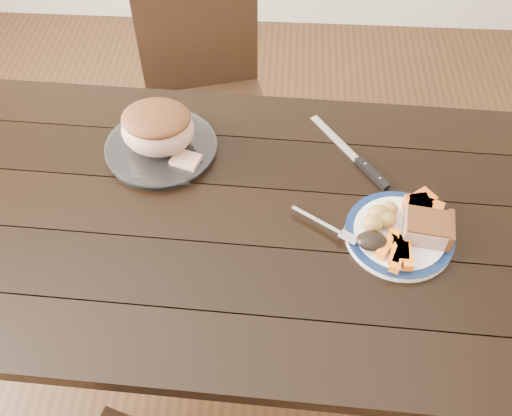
# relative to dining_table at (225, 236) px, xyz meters

# --- Properties ---
(ground) EXTENTS (4.00, 4.00, 0.00)m
(ground) POSITION_rel_dining_table_xyz_m (-0.00, 0.00, -0.66)
(ground) COLOR #472B16
(ground) RESTS_ON ground
(dining_table) EXTENTS (1.63, 0.96, 0.75)m
(dining_table) POSITION_rel_dining_table_xyz_m (0.00, 0.00, 0.00)
(dining_table) COLOR black
(dining_table) RESTS_ON ground
(chair_far) EXTENTS (0.52, 0.53, 0.93)m
(chair_far) POSITION_rel_dining_table_xyz_m (-0.15, 0.73, -0.13)
(chair_far) COLOR black
(chair_far) RESTS_ON ground
(dinner_plate) EXTENTS (0.26, 0.26, 0.02)m
(dinner_plate) POSITION_rel_dining_table_xyz_m (0.42, -0.05, 0.10)
(dinner_plate) COLOR white
(dinner_plate) RESTS_ON dining_table
(plate_rim) EXTENTS (0.26, 0.26, 0.02)m
(plate_rim) POSITION_rel_dining_table_xyz_m (0.42, -0.05, 0.11)
(plate_rim) COLOR #0D1D41
(plate_rim) RESTS_ON dinner_plate
(serving_platter) EXTENTS (0.29, 0.29, 0.02)m
(serving_platter) POSITION_rel_dining_table_xyz_m (-0.19, 0.20, 0.10)
(serving_platter) COLOR white
(serving_platter) RESTS_ON dining_table
(pork_slice) EXTENTS (0.11, 0.10, 0.05)m
(pork_slice) POSITION_rel_dining_table_xyz_m (0.48, -0.05, 0.14)
(pork_slice) COLOR tan
(pork_slice) RESTS_ON dinner_plate
(roasted_potatoes) EXTENTS (0.09, 0.09, 0.04)m
(roasted_potatoes) POSITION_rel_dining_table_xyz_m (0.37, -0.02, 0.13)
(roasted_potatoes) COLOR gold
(roasted_potatoes) RESTS_ON dinner_plate
(carrot_batons) EXTENTS (0.08, 0.12, 0.02)m
(carrot_batons) POSITION_rel_dining_table_xyz_m (0.41, -0.11, 0.12)
(carrot_batons) COLOR orange
(carrot_batons) RESTS_ON dinner_plate
(pumpkin_wedges) EXTENTS (0.09, 0.09, 0.04)m
(pumpkin_wedges) POSITION_rel_dining_table_xyz_m (0.47, 0.02, 0.13)
(pumpkin_wedges) COLOR orange
(pumpkin_wedges) RESTS_ON dinner_plate
(dark_mushroom) EXTENTS (0.07, 0.05, 0.03)m
(dark_mushroom) POSITION_rel_dining_table_xyz_m (0.35, -0.09, 0.13)
(dark_mushroom) COLOR black
(dark_mushroom) RESTS_ON dinner_plate
(fork) EXTENTS (0.16, 0.11, 0.00)m
(fork) POSITION_rel_dining_table_xyz_m (0.25, -0.04, 0.11)
(fork) COLOR silver
(fork) RESTS_ON dinner_plate
(roast_joint) EXTENTS (0.19, 0.16, 0.12)m
(roast_joint) POSITION_rel_dining_table_xyz_m (-0.19, 0.20, 0.17)
(roast_joint) COLOR tan
(roast_joint) RESTS_ON serving_platter
(cut_slice) EXTENTS (0.08, 0.07, 0.02)m
(cut_slice) POSITION_rel_dining_table_xyz_m (-0.11, 0.15, 0.12)
(cut_slice) COLOR tan
(cut_slice) RESTS_ON serving_platter
(carving_knife) EXTENTS (0.20, 0.27, 0.01)m
(carving_knife) POSITION_rel_dining_table_xyz_m (0.35, 0.18, 0.10)
(carving_knife) COLOR silver
(carving_knife) RESTS_ON dining_table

